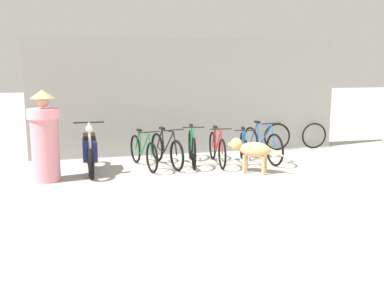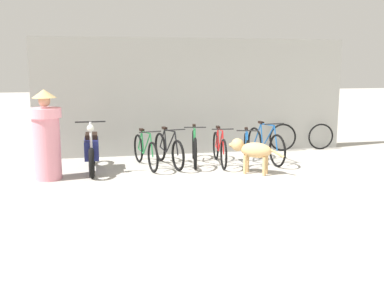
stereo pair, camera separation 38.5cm
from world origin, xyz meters
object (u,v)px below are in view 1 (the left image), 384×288
object	(u,v)px
bicycle_1	(166,150)
bicycle_2	(192,148)
bicycle_5	(262,145)
bicycle_4	(244,148)
bicycle_3	(217,148)
motorcycle	(90,151)
spare_tire_left	(277,137)
stray_dog	(251,150)
spare_tire_right	(314,136)
bicycle_0	(143,152)
person_in_robes	(45,136)

from	to	relation	value
bicycle_1	bicycle_2	xyz separation A→B (m)	(0.58, 0.06, 0.01)
bicycle_5	bicycle_4	bearing A→B (deg)	-83.47
bicycle_3	motorcycle	bearing A→B (deg)	-83.20
bicycle_5	motorcycle	bearing A→B (deg)	-94.37
motorcycle	spare_tire_left	distance (m)	4.83
bicycle_5	stray_dog	distance (m)	1.21
spare_tire_right	bicycle_4	bearing A→B (deg)	-153.33
bicycle_0	bicycle_5	size ratio (longest dim) A/B	0.92
bicycle_0	bicycle_5	distance (m)	2.69
spare_tire_left	spare_tire_right	xyz separation A→B (m)	(1.04, 0.00, -0.01)
stray_dog	bicycle_5	bearing A→B (deg)	-87.48
person_in_robes	bicycle_5	bearing A→B (deg)	-130.25
person_in_robes	spare_tire_right	size ratio (longest dim) A/B	2.55
bicycle_1	bicycle_3	xyz separation A→B (m)	(1.11, -0.10, 0.00)
bicycle_4	person_in_robes	distance (m)	4.19
bicycle_0	bicycle_4	distance (m)	2.21
bicycle_0	spare_tire_right	size ratio (longest dim) A/B	2.48
bicycle_2	spare_tire_right	bearing A→B (deg)	116.10
bicycle_3	bicycle_5	distance (m)	1.08
bicycle_1	bicycle_3	size ratio (longest dim) A/B	1.01
bicycle_0	motorcycle	xyz separation A→B (m)	(-1.10, -0.12, 0.08)
stray_dog	spare_tire_right	bearing A→B (deg)	-104.69
bicycle_3	bicycle_5	size ratio (longest dim) A/B	0.92
bicycle_5	motorcycle	world-z (taller)	motorcycle
person_in_robes	bicycle_2	bearing A→B (deg)	-124.35
bicycle_3	bicycle_5	bearing A→B (deg)	98.47
bicycle_5	person_in_robes	distance (m)	4.67
bicycle_5	motorcycle	size ratio (longest dim) A/B	0.99
bicycle_4	person_in_robes	world-z (taller)	person_in_robes
bicycle_0	stray_dog	distance (m)	2.26
bicycle_2	person_in_robes	size ratio (longest dim) A/B	1.01
bicycle_3	bicycle_2	bearing A→B (deg)	-100.93
bicycle_1	bicycle_4	world-z (taller)	bicycle_1
motorcycle	stray_dog	size ratio (longest dim) A/B	1.88
stray_dog	bicycle_3	bearing A→B (deg)	-30.26
bicycle_2	bicycle_5	world-z (taller)	bicycle_5
bicycle_4	spare_tire_right	xyz separation A→B (m)	(2.41, 1.21, 0.00)
bicycle_3	bicycle_4	bearing A→B (deg)	90.43
bicycle_2	motorcycle	size ratio (longest dim) A/B	0.95
motorcycle	spare_tire_right	xyz separation A→B (m)	(5.72, 1.21, -0.09)
stray_dog	spare_tire_right	xyz separation A→B (m)	(2.60, 2.10, -0.14)
bicycle_4	motorcycle	xyz separation A→B (m)	(-3.31, -0.00, 0.09)
bicycle_1	person_in_robes	xyz separation A→B (m)	(-2.42, -0.67, 0.50)
bicycle_1	spare_tire_left	xyz separation A→B (m)	(3.07, 1.06, 0.00)
bicycle_2	bicycle_4	distance (m)	1.14
spare_tire_right	bicycle_0	bearing A→B (deg)	-166.67
bicycle_5	person_in_robes	world-z (taller)	person_in_robes
motorcycle	spare_tire_right	world-z (taller)	motorcycle
person_in_robes	spare_tire_left	size ratio (longest dim) A/B	2.44
bicycle_4	motorcycle	distance (m)	3.31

